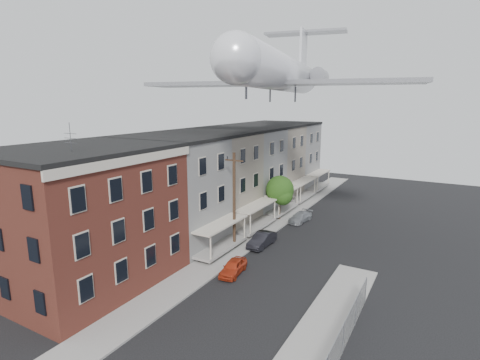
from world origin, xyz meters
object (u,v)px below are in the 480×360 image
object	(u,v)px
car_far	(300,217)
street_tree	(281,191)
car_near	(233,267)
airplane	(282,73)
car_mid	(262,240)
utility_pole	(234,200)

from	to	relation	value
car_far	street_tree	bearing A→B (deg)	-157.55
street_tree	car_near	world-z (taller)	street_tree
car_far	airplane	distance (m)	16.03
car_mid	car_far	xyz separation A→B (m)	(0.58, 8.76, -0.10)
car_mid	airplane	world-z (taller)	airplane
car_near	airplane	size ratio (longest dim) A/B	0.11
utility_pole	car_mid	size ratio (longest dim) A/B	2.30
utility_pole	street_tree	world-z (taller)	utility_pole
car_near	airplane	world-z (taller)	airplane
utility_pole	airplane	bearing A→B (deg)	85.28
car_mid	airplane	size ratio (longest dim) A/B	0.12
car_near	car_far	xyz separation A→B (m)	(0.01, 15.14, -0.03)
airplane	car_near	bearing A→B (deg)	-82.08
utility_pole	car_far	world-z (taller)	utility_pole
street_tree	car_far	distance (m)	3.73
utility_pole	airplane	world-z (taller)	airplane
airplane	utility_pole	bearing A→B (deg)	-94.72
car_far	airplane	bearing A→B (deg)	-128.06
street_tree	car_far	xyz separation A→B (m)	(2.26, 0.60, -2.91)
car_near	car_mid	distance (m)	6.41
utility_pole	airplane	distance (m)	14.58
street_tree	car_far	world-z (taller)	street_tree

